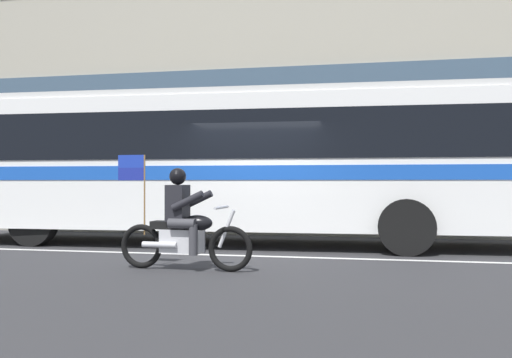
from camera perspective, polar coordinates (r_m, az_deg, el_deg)
The scene contains 7 objects.
ground_plane at distance 10.69m, azimuth -0.04°, elevation -7.56°, with size 60.00×60.00×0.00m, color #2B2B2D.
sidewalk_curb at distance 15.68m, azimuth 3.72°, elevation -4.97°, with size 28.00×3.80×0.15m, color gray.
lane_center_stripe at distance 10.10m, azimuth -0.74°, elevation -7.96°, with size 26.60×0.14×0.01m, color silver.
office_building_facade at distance 18.55m, azimuth 4.72°, elevation 14.85°, with size 28.00×0.89×12.38m.
transit_bus at distance 11.95m, azimuth -2.46°, elevation 2.26°, with size 13.10×3.01×3.22m.
motorcycle_with_rider at distance 8.53m, azimuth -7.54°, elevation -4.90°, with size 2.20×0.64×1.78m.
fire_hydrant at distance 14.72m, azimuth 20.07°, elevation -3.52°, with size 0.22×0.30×0.75m.
Camera 1 is at (2.13, -10.38, 1.35)m, focal length 38.57 mm.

